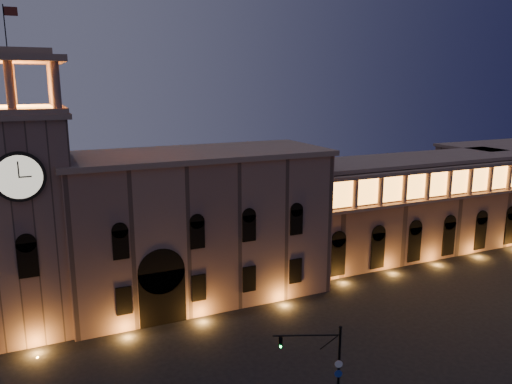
% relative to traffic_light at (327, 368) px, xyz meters
% --- Properties ---
extents(government_building, '(30.80, 12.80, 17.60)m').
position_rel_traffic_light_xyz_m(government_building, '(-1.96, 25.67, 4.86)').
color(government_building, '#79594F').
rests_on(government_building, ground).
extents(clock_tower, '(9.80, 9.80, 32.40)m').
position_rel_traffic_light_xyz_m(clock_tower, '(-20.38, 24.72, 8.59)').
color(clock_tower, '#79594F').
rests_on(clock_tower, ground).
extents(colonnade_wing, '(40.60, 11.50, 14.50)m').
position_rel_traffic_light_xyz_m(colonnade_wing, '(32.12, 27.66, 3.43)').
color(colonnade_wing, brown).
rests_on(colonnade_wing, ground).
extents(secondary_building, '(20.00, 12.00, 14.00)m').
position_rel_traffic_light_xyz_m(secondary_building, '(58.12, 33.74, 3.09)').
color(secondary_building, brown).
rests_on(secondary_building, ground).
extents(traffic_light, '(5.05, 2.33, 7.44)m').
position_rel_traffic_light_xyz_m(traffic_light, '(0.00, 0.00, 0.00)').
color(traffic_light, black).
rests_on(traffic_light, ground).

